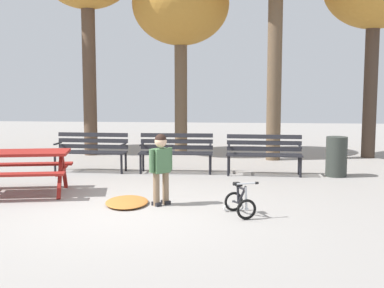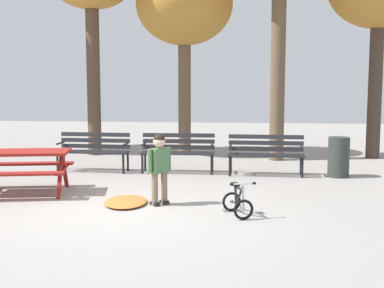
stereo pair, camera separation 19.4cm
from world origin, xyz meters
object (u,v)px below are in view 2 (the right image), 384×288
Objects in this scene: park_bench_left at (178,149)px; kids_bicycle at (237,202)px; park_bench_far_left at (94,148)px; trash_bin at (339,157)px; child_standing at (159,163)px; park_bench_right at (266,151)px; picnic_table at (17,161)px.

park_bench_left is 3.86m from kids_bicycle.
park_bench_far_left is 1.94× the size of trash_bin.
park_bench_far_left is at bearing 123.35° from child_standing.
trash_bin is (1.51, -0.06, -0.09)m from park_bench_right.
child_standing reaches higher than picnic_table.
park_bench_right is 1.40× the size of child_standing.
park_bench_left is 1.93× the size of trash_bin.
park_bench_left is at bearing 176.79° from trash_bin.
park_bench_right is 1.51m from trash_bin.
picnic_table is at bearing -135.76° from park_bench_left.
child_standing is (2.65, -0.58, 0.09)m from picnic_table.
park_bench_right reaches higher than kids_bicycle.
park_bench_right reaches higher than picnic_table.
kids_bicycle is at bearing -98.86° from park_bench_right.
child_standing reaches higher than park_bench_far_left.
child_standing reaches higher than kids_bicycle.
park_bench_left is 1.91m from park_bench_right.
trash_bin is (5.31, -0.17, -0.09)m from park_bench_far_left.
park_bench_left is at bearing 0.57° from park_bench_far_left.
park_bench_left reaches higher than trash_bin.
kids_bicycle is at bearing -121.01° from trash_bin.
child_standing is at bearing -139.12° from trash_bin.
picnic_table is 6.38m from trash_bin.
trash_bin is (3.31, 2.86, -0.27)m from child_standing.
park_bench_right is 3.53m from kids_bicycle.
picnic_table is 2.54m from park_bench_far_left.
park_bench_right is at bearing 81.14° from kids_bicycle.
picnic_table is 1.25× the size of park_bench_far_left.
park_bench_far_left is 1.01× the size of park_bench_left.
trash_bin reaches higher than picnic_table.
park_bench_far_left and park_bench_left have the same top height.
park_bench_left is 1.40× the size of child_standing.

